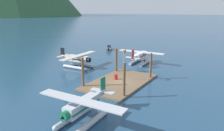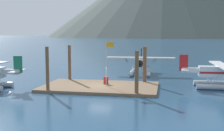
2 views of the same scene
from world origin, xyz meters
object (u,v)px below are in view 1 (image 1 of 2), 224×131
(mooring_buoy, at_px, (144,60))
(seaplane_silver_port_aft, at_px, (82,109))
(flagpole, at_px, (124,61))
(fuel_drum, at_px, (116,77))
(boat_grey_open_east, at_px, (109,48))
(seaplane_cream_bow_right, at_px, (78,60))
(seaplane_white_stbd_fwd, at_px, (141,57))

(mooring_buoy, bearing_deg, seaplane_silver_port_aft, -169.20)
(mooring_buoy, xyz_separation_m, seaplane_silver_port_aft, (-28.62, -5.46, 1.20))
(flagpole, bearing_deg, fuel_drum, 109.41)
(flagpole, distance_m, fuel_drum, 3.14)
(fuel_drum, distance_m, boat_grey_open_east, 29.01)
(fuel_drum, distance_m, seaplane_cream_bow_right, 11.55)
(fuel_drum, bearing_deg, seaplane_silver_port_aft, -163.54)
(fuel_drum, height_order, mooring_buoy, fuel_drum)
(seaplane_cream_bow_right, bearing_deg, mooring_buoy, -38.56)
(fuel_drum, xyz_separation_m, seaplane_silver_port_aft, (-13.45, -3.97, 0.84))
(flagpole, height_order, boat_grey_open_east, flagpole)
(boat_grey_open_east, bearing_deg, flagpole, -142.19)
(flagpole, distance_m, seaplane_cream_bow_right, 12.78)
(flagpole, height_order, fuel_drum, flagpole)
(boat_grey_open_east, bearing_deg, seaplane_white_stbd_fwd, -124.38)
(flagpole, bearing_deg, seaplane_silver_port_aft, -168.85)
(flagpole, distance_m, seaplane_silver_port_aft, 14.30)
(fuel_drum, distance_m, seaplane_silver_port_aft, 14.05)
(seaplane_silver_port_aft, distance_m, boat_grey_open_east, 42.53)
(seaplane_cream_bow_right, height_order, boat_grey_open_east, seaplane_cream_bow_right)
(boat_grey_open_east, bearing_deg, seaplane_cream_bow_right, -164.51)
(flagpole, height_order, mooring_buoy, flagpole)
(mooring_buoy, bearing_deg, seaplane_white_stbd_fwd, 177.23)
(seaplane_cream_bow_right, bearing_deg, seaplane_silver_port_aft, -137.73)
(fuel_drum, xyz_separation_m, seaplane_white_stbd_fwd, (13.25, 1.58, 0.84))
(seaplane_white_stbd_fwd, xyz_separation_m, seaplane_cream_bow_right, (-10.13, 9.52, 0.00))
(seaplane_cream_bow_right, distance_m, boat_grey_open_east, 21.34)
(seaplane_cream_bow_right, relative_size, seaplane_silver_port_aft, 1.00)
(mooring_buoy, bearing_deg, fuel_drum, -174.41)
(fuel_drum, xyz_separation_m, seaplane_cream_bow_right, (3.12, 11.09, 0.84))
(seaplane_silver_port_aft, bearing_deg, fuel_drum, 16.46)
(seaplane_cream_bow_right, bearing_deg, boat_grey_open_east, 15.49)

